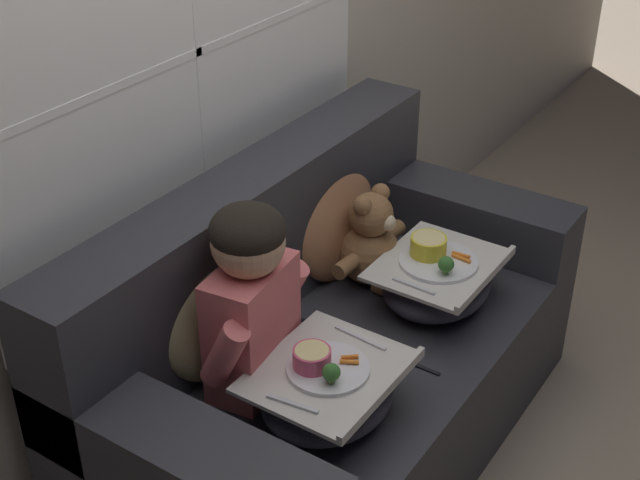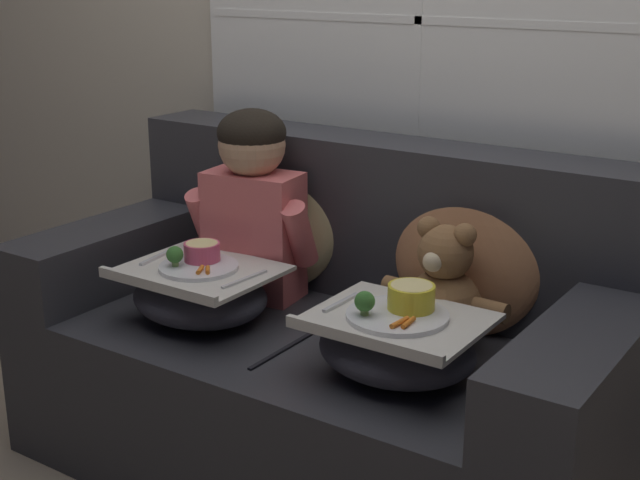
{
  "view_description": "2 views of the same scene",
  "coord_description": "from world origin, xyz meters",
  "px_view_note": "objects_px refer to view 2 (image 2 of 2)",
  "views": [
    {
      "loc": [
        -1.84,
        -1.14,
        2.09
      ],
      "look_at": [
        -0.03,
        0.06,
        0.79
      ],
      "focal_mm": 50.0,
      "sensor_mm": 36.0,
      "label": 1
    },
    {
      "loc": [
        1.27,
        -1.89,
        1.42
      ],
      "look_at": [
        -0.07,
        0.09,
        0.67
      ],
      "focal_mm": 50.0,
      "sensor_mm": 36.0,
      "label": 2
    }
  ],
  "objects_px": {
    "throw_pillow_behind_teddy": "(469,254)",
    "lap_tray_teddy": "(397,343)",
    "teddy_bear": "(443,292)",
    "child_figure": "(253,195)",
    "lap_tray_child": "(200,293)",
    "couch": "(336,356)",
    "throw_pillow_behind_child": "(283,218)"
  },
  "relations": [
    {
      "from": "couch",
      "to": "lap_tray_child",
      "type": "height_order",
      "value": "couch"
    },
    {
      "from": "lap_tray_teddy",
      "to": "child_figure",
      "type": "bearing_deg",
      "value": 158.61
    },
    {
      "from": "throw_pillow_behind_teddy",
      "to": "child_figure",
      "type": "relative_size",
      "value": 0.83
    },
    {
      "from": "lap_tray_child",
      "to": "lap_tray_teddy",
      "type": "height_order",
      "value": "lap_tray_teddy"
    },
    {
      "from": "throw_pillow_behind_teddy",
      "to": "lap_tray_teddy",
      "type": "bearing_deg",
      "value": -89.99
    },
    {
      "from": "throw_pillow_behind_child",
      "to": "lap_tray_teddy",
      "type": "relative_size",
      "value": 1.09
    },
    {
      "from": "throw_pillow_behind_child",
      "to": "throw_pillow_behind_teddy",
      "type": "distance_m",
      "value": 0.63
    },
    {
      "from": "couch",
      "to": "throw_pillow_behind_child",
      "type": "bearing_deg",
      "value": 150.14
    },
    {
      "from": "couch",
      "to": "throw_pillow_behind_child",
      "type": "xyz_separation_m",
      "value": [
        -0.31,
        0.18,
        0.32
      ]
    },
    {
      "from": "lap_tray_child",
      "to": "lap_tray_teddy",
      "type": "distance_m",
      "value": 0.63
    },
    {
      "from": "couch",
      "to": "teddy_bear",
      "type": "relative_size",
      "value": 4.68
    },
    {
      "from": "throw_pillow_behind_teddy",
      "to": "teddy_bear",
      "type": "xyz_separation_m",
      "value": [
        -0.0,
        -0.15,
        -0.06
      ]
    },
    {
      "from": "couch",
      "to": "lap_tray_teddy",
      "type": "distance_m",
      "value": 0.43
    },
    {
      "from": "teddy_bear",
      "to": "lap_tray_child",
      "type": "relative_size",
      "value": 0.87
    },
    {
      "from": "throw_pillow_behind_teddy",
      "to": "lap_tray_teddy",
      "type": "xyz_separation_m",
      "value": [
        0.0,
        -0.39,
        -0.12
      ]
    },
    {
      "from": "throw_pillow_behind_child",
      "to": "lap_tray_child",
      "type": "distance_m",
      "value": 0.41
    },
    {
      "from": "couch",
      "to": "child_figure",
      "type": "xyz_separation_m",
      "value": [
        -0.31,
        0.03,
        0.42
      ]
    },
    {
      "from": "throw_pillow_behind_child",
      "to": "teddy_bear",
      "type": "relative_size",
      "value": 1.24
    },
    {
      "from": "teddy_bear",
      "to": "couch",
      "type": "bearing_deg",
      "value": -174.58
    },
    {
      "from": "lap_tray_teddy",
      "to": "throw_pillow_behind_child",
      "type": "bearing_deg",
      "value": 147.98
    },
    {
      "from": "child_figure",
      "to": "throw_pillow_behind_teddy",
      "type": "bearing_deg",
      "value": 13.16
    },
    {
      "from": "couch",
      "to": "throw_pillow_behind_teddy",
      "type": "distance_m",
      "value": 0.48
    },
    {
      "from": "throw_pillow_behind_teddy",
      "to": "teddy_bear",
      "type": "bearing_deg",
      "value": -90.09
    },
    {
      "from": "couch",
      "to": "teddy_bear",
      "type": "bearing_deg",
      "value": 5.42
    },
    {
      "from": "child_figure",
      "to": "lap_tray_teddy",
      "type": "distance_m",
      "value": 0.71
    },
    {
      "from": "throw_pillow_behind_child",
      "to": "teddy_bear",
      "type": "bearing_deg",
      "value": -13.48
    },
    {
      "from": "couch",
      "to": "teddy_bear",
      "type": "distance_m",
      "value": 0.4
    },
    {
      "from": "lap_tray_teddy",
      "to": "throw_pillow_behind_teddy",
      "type": "bearing_deg",
      "value": 90.01
    },
    {
      "from": "throw_pillow_behind_teddy",
      "to": "lap_tray_teddy",
      "type": "relative_size",
      "value": 1.14
    },
    {
      "from": "child_figure",
      "to": "teddy_bear",
      "type": "distance_m",
      "value": 0.65
    },
    {
      "from": "child_figure",
      "to": "lap_tray_child",
      "type": "height_order",
      "value": "child_figure"
    },
    {
      "from": "throw_pillow_behind_child",
      "to": "throw_pillow_behind_teddy",
      "type": "bearing_deg",
      "value": 0.0
    }
  ]
}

